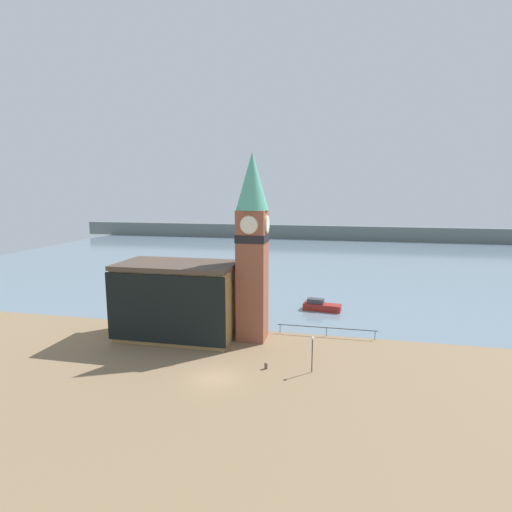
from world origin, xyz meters
name	(u,v)px	position (x,y,z in m)	size (l,w,h in m)	color
ground_plane	(215,378)	(0.00, 0.00, 0.00)	(160.00, 160.00, 0.00)	#846B4C
water	(299,256)	(0.00, 73.49, 0.00)	(160.00, 120.00, 0.00)	slate
far_shoreline	(310,232)	(0.00, 113.49, 2.50)	(180.00, 3.00, 5.00)	slate
pier_railing	(327,328)	(9.73, 13.24, 0.96)	(11.82, 0.08, 1.09)	#333338
clock_tower	(252,242)	(1.22, 10.67, 11.44)	(3.70, 3.70, 21.49)	brown
pier_building	(177,300)	(-7.61, 9.48, 4.48)	(13.87, 7.65, 8.92)	#A88451
boat_near	(321,306)	(8.53, 23.83, 0.64)	(5.59, 2.47, 1.66)	maroon
mooring_bollard_near	(266,365)	(4.30, 2.92, 0.34)	(0.32, 0.32, 0.63)	brown
lamp_post	(312,347)	(8.74, 3.12, 2.53)	(0.32, 0.32, 3.56)	#2D2D33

